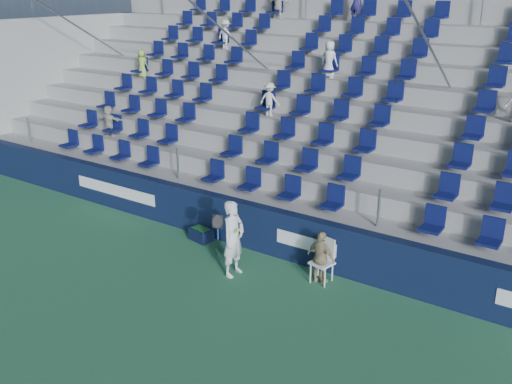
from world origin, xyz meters
TOP-DOWN VIEW (x-y plane):
  - ground at (0.00, 0.00)m, footprint 70.00×70.00m
  - sponsor_wall at (0.00, 3.15)m, footprint 24.00×0.32m
  - grandstand at (0.00, 8.24)m, footprint 24.00×8.17m
  - tennis_player at (0.30, 1.73)m, footprint 0.69×0.67m
  - line_judge_chair at (2.17, 2.66)m, footprint 0.54×0.55m
  - line_judge at (2.17, 2.50)m, footprint 0.78×0.43m
  - ball_bin at (-1.53, 2.75)m, footprint 0.66×0.49m

SIDE VIEW (x-z plane):
  - ground at x=0.00m, z-range 0.00..0.00m
  - ball_bin at x=-1.53m, z-range 0.01..0.35m
  - line_judge_chair at x=2.17m, z-range 0.07..1.10m
  - sponsor_wall at x=0.00m, z-range 0.00..1.20m
  - line_judge at x=2.17m, z-range 0.00..1.26m
  - tennis_player at x=0.30m, z-range 0.00..1.82m
  - grandstand at x=0.00m, z-range -1.18..5.45m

